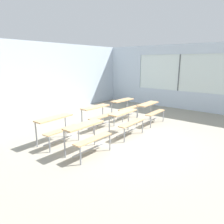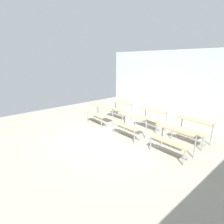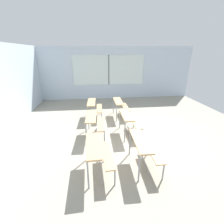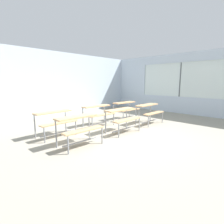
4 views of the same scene
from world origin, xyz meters
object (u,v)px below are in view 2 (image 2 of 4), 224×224
object	(u,v)px
desk_bench_r1c0	(119,106)
desk_bench_r1c1	(151,114)
desk_bench_r0c0	(100,110)
desk_bench_r0c1	(130,121)
desk_bench_r0c2	(173,135)
desk_bench_r1c2	(192,125)

from	to	relation	value
desk_bench_r1c0	desk_bench_r1c1	size ratio (longest dim) A/B	0.99
desk_bench_r0c0	desk_bench_r1c1	xyz separation A→B (m)	(1.66, 1.17, 0.00)
desk_bench_r0c0	desk_bench_r0c1	world-z (taller)	same
desk_bench_r0c2	desk_bench_r1c0	distance (m)	3.48
desk_bench_r0c2	desk_bench_r1c2	size ratio (longest dim) A/B	0.98
desk_bench_r0c2	desk_bench_r1c1	size ratio (longest dim) A/B	0.98
desk_bench_r0c0	desk_bench_r1c0	xyz separation A→B (m)	(-0.06, 1.11, 0.00)
desk_bench_r0c0	desk_bench_r1c0	distance (m)	1.11
desk_bench_r0c2	desk_bench_r1c2	distance (m)	1.13
desk_bench_r0c0	desk_bench_r0c1	size ratio (longest dim) A/B	1.01
desk_bench_r0c2	desk_bench_r1c1	xyz separation A→B (m)	(-1.60, 1.14, 0.00)
desk_bench_r0c1	desk_bench_r1c1	xyz separation A→B (m)	(0.00, 1.17, 0.00)
desk_bench_r0c2	desk_bench_r1c0	size ratio (longest dim) A/B	0.99
desk_bench_r1c0	desk_bench_r0c2	bearing A→B (deg)	-19.74
desk_bench_r0c0	desk_bench_r1c0	size ratio (longest dim) A/B	1.00
desk_bench_r1c1	desk_bench_r1c2	bearing A→B (deg)	2.68
desk_bench_r0c1	desk_bench_r1c1	distance (m)	1.17
desk_bench_r0c0	desk_bench_r1c0	bearing A→B (deg)	94.23
desk_bench_r0c1	desk_bench_r1c0	distance (m)	2.04
desk_bench_r1c0	desk_bench_r1c2	bearing A→B (deg)	-0.73
desk_bench_r1c0	desk_bench_r1c1	distance (m)	1.72
desk_bench_r1c2	desk_bench_r1c0	bearing A→B (deg)	-176.65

